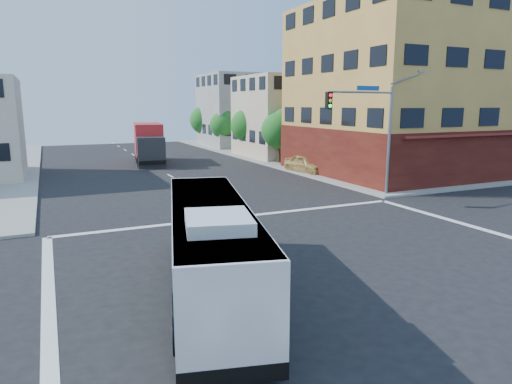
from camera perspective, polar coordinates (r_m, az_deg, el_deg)
name	(u,v)px	position (r m, az deg, el deg)	size (l,w,h in m)	color
ground	(348,277)	(16.43, 11.40, -10.32)	(120.00, 120.00, 0.00)	black
sidewalk_ne	(408,148)	(64.97, 18.48, 5.22)	(50.00, 50.00, 0.15)	gray
corner_building_ne	(414,104)	(42.39, 19.19, 10.31)	(18.10, 15.44, 14.00)	gold
building_east_near	(296,117)	(53.18, 4.96, 9.38)	(12.06, 10.06, 9.00)	beige
building_east_far	(247,111)	(65.72, -1.13, 10.14)	(12.06, 10.06, 10.00)	#9E9F99
signal_mast_ne	(370,119)	(29.31, 14.08, 8.81)	(7.91, 1.13, 8.07)	slate
signal_mast_sw	(83,352)	(1.92, -20.80, -18.22)	(7.91, 1.01, 8.07)	slate
street_tree_a	(281,128)	(45.47, 3.10, 7.99)	(3.60, 3.60, 5.53)	#3B2915
street_tree_b	(248,123)	(52.68, -0.98, 8.58)	(3.80, 3.80, 5.79)	#3B2915
street_tree_c	(224,123)	(60.10, -4.06, 8.57)	(3.40, 3.40, 5.29)	#3B2915
street_tree_d	(204,118)	(67.63, -6.48, 9.14)	(4.00, 4.00, 6.03)	#3B2915
transit_bus	(210,246)	(14.32, -5.73, -6.74)	(4.85, 11.02, 3.19)	black
box_truck	(149,144)	(47.48, -13.23, 5.83)	(3.79, 9.09, 3.97)	#26272B
parked_car	(306,164)	(39.92, 6.32, 3.51)	(1.87, 4.66, 1.59)	tan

